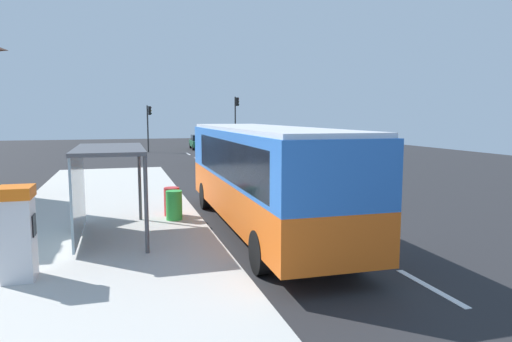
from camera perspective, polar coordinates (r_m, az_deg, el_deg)
The scene contains 19 objects.
ground_plane at distance 28.53m, azimuth -4.65°, elevation -0.31°, with size 56.00×92.00×0.04m, color #262628.
sidewalk_platform at distance 16.10m, azimuth -18.35°, elevation -5.84°, with size 6.20×30.00×0.18m, color beige.
lane_stripe_seg_0 at distance 10.42m, azimuth 20.86°, elevation -13.39°, with size 0.16×2.20×0.01m, color silver.
lane_stripe_seg_1 at distance 14.51m, azimuth 8.74°, elevation -7.28°, with size 0.16×2.20×0.01m, color silver.
lane_stripe_seg_2 at distance 19.05m, azimuth 2.32°, elevation -3.82°, with size 0.16×2.20×0.01m, color silver.
lane_stripe_seg_3 at distance 23.77m, azimuth -1.57°, elevation -1.67°, with size 0.16×2.20×0.01m, color silver.
lane_stripe_seg_4 at distance 28.58m, azimuth -4.16°, elevation -0.24°, with size 0.16×2.20×0.01m, color silver.
lane_stripe_seg_5 at distance 33.45m, azimuth -5.99°, elevation 0.77°, with size 0.16×2.20×0.01m, color silver.
lane_stripe_seg_6 at distance 38.36m, azimuth -7.36°, elevation 1.53°, with size 0.16×2.20×0.01m, color silver.
lane_stripe_seg_7 at distance 43.28m, azimuth -8.42°, elevation 2.11°, with size 0.16×2.20×0.01m, color silver.
bus at distance 13.94m, azimuth 0.67°, elevation -0.11°, with size 2.67×11.04×3.21m.
white_van at distance 33.84m, azimuth -2.80°, elevation 3.14°, with size 2.18×5.27×2.30m.
sedan_near at distance 49.45m, azimuth -7.06°, elevation 3.63°, with size 2.01×4.48×1.52m.
ticket_machine at distance 10.61m, azimuth -27.51°, elevation -6.80°, with size 0.66×0.76×1.94m.
recycling_bin_green at distance 15.12m, azimuth -10.16°, elevation -4.22°, with size 0.52×0.52×0.95m, color green.
recycling_bin_red at distance 15.81m, azimuth -10.44°, elevation -3.74°, with size 0.52×0.52×0.95m, color red.
traffic_light_near_side at distance 46.58m, azimuth -2.49°, elevation 6.94°, with size 0.49×0.28×5.46m.
traffic_light_far_side at distance 46.07m, azimuth -13.21°, elevation 6.08°, with size 0.49×0.28×4.55m.
bus_shelter at distance 13.25m, azimuth -19.06°, elevation 0.26°, with size 1.80×4.00×2.50m.
Camera 1 is at (-5.80, -13.71, 3.53)m, focal length 32.14 mm.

